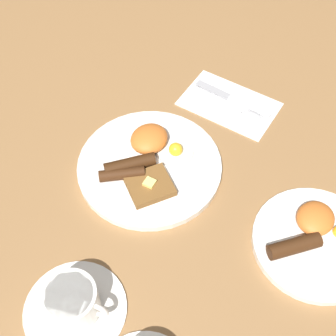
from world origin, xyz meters
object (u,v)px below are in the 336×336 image
Objects in this scene: spoon at (244,114)px; teacup_near at (73,304)px; breakfast_plate_far at (315,239)px; breakfast_plate_near at (149,164)px; knife at (228,97)px.

teacup_near is at bearing -89.53° from spoon.
teacup_near reaches higher than breakfast_plate_far.
breakfast_plate_near is 0.24m from spoon.
breakfast_plate_near is at bearing -162.84° from teacup_near.
breakfast_plate_near reaches higher than spoon.
breakfast_plate_near is 0.34m from breakfast_plate_far.
teacup_near is 0.55m from knife.
knife is (-0.55, -0.07, -0.02)m from teacup_near.
breakfast_plate_near is 1.69× the size of teacup_near.
knife is at bearing -172.31° from teacup_near.
spoon is at bearing 162.68° from breakfast_plate_near.
breakfast_plate_far reaches higher than knife.
breakfast_plate_near is at bearing -80.92° from breakfast_plate_far.
breakfast_plate_far is at bearing 99.08° from breakfast_plate_near.
knife is at bearing 176.20° from breakfast_plate_near.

